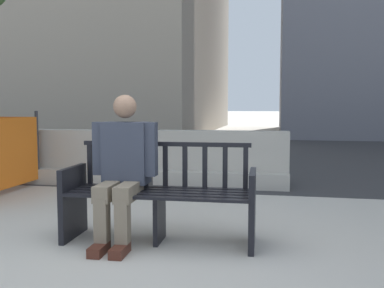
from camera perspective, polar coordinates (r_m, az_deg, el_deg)
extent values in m
plane|color=#B7B2A8|center=(3.55, -7.82, -14.96)|extent=(200.00, 200.00, 0.00)
cube|color=#333335|center=(11.96, 5.84, -0.75)|extent=(120.00, 12.00, 0.01)
cube|color=black|center=(4.13, -15.58, -7.47)|extent=(0.06, 0.51, 0.66)
cube|color=black|center=(3.75, 8.03, -8.60)|extent=(0.06, 0.51, 0.66)
cube|color=black|center=(3.88, -4.35, -9.70)|extent=(0.05, 0.32, 0.45)
cube|color=black|center=(3.61, -5.26, -7.17)|extent=(1.60, 0.11, 0.02)
cube|color=black|center=(3.72, -4.80, -6.80)|extent=(1.60, 0.11, 0.02)
cube|color=black|center=(3.83, -4.37, -6.46)|extent=(1.60, 0.11, 0.02)
cube|color=black|center=(3.94, -3.97, -6.13)|extent=(1.60, 0.11, 0.02)
cube|color=black|center=(4.05, -3.59, -5.82)|extent=(1.60, 0.11, 0.02)
cube|color=black|center=(4.00, -3.59, 0.00)|extent=(1.60, 0.08, 0.04)
cube|color=black|center=(4.26, -13.45, -2.66)|extent=(0.04, 0.03, 0.38)
cube|color=black|center=(4.19, -11.09, -2.74)|extent=(0.04, 0.03, 0.38)
cube|color=black|center=(4.13, -8.65, -2.82)|extent=(0.04, 0.03, 0.38)
cube|color=black|center=(4.07, -6.14, -2.90)|extent=(0.04, 0.03, 0.38)
cube|color=black|center=(4.03, -3.57, -2.97)|extent=(0.04, 0.03, 0.38)
cube|color=black|center=(3.99, -0.94, -3.04)|extent=(0.04, 0.03, 0.38)
cube|color=black|center=(3.96, 1.73, -3.10)|extent=(0.04, 0.03, 0.38)
cube|color=black|center=(3.94, 4.44, -3.16)|extent=(0.04, 0.03, 0.38)
cube|color=black|center=(3.93, 7.17, -3.21)|extent=(0.04, 0.03, 0.38)
cube|color=black|center=(4.05, -15.80, -3.17)|extent=(0.06, 0.46, 0.03)
cube|color=black|center=(3.67, 8.09, -3.89)|extent=(0.06, 0.46, 0.03)
cube|color=#383D4C|center=(3.94, -8.76, -1.16)|extent=(0.41, 0.25, 0.56)
sphere|color=#9E755B|center=(3.89, -8.93, 4.97)|extent=(0.21, 0.21, 0.21)
cube|color=#7F705B|center=(3.81, -11.03, -6.12)|extent=(0.15, 0.44, 0.14)
cube|color=#7F705B|center=(3.75, -8.44, -6.26)|extent=(0.15, 0.44, 0.14)
cube|color=#7F705B|center=(3.71, -11.90, -10.48)|extent=(0.11, 0.11, 0.45)
cube|color=#7F705B|center=(3.65, -9.23, -10.70)|extent=(0.11, 0.11, 0.45)
cube|color=#4C2319|center=(3.69, -12.32, -13.56)|extent=(0.12, 0.26, 0.08)
cube|color=#4C2319|center=(3.63, -9.60, -13.84)|extent=(0.12, 0.26, 0.08)
cube|color=#383D4C|center=(3.99, -12.25, -0.56)|extent=(0.09, 0.12, 0.48)
cube|color=#383D4C|center=(3.83, -5.43, -0.69)|extent=(0.09, 0.12, 0.48)
cube|color=#ADA89E|center=(6.58, 4.00, -4.50)|extent=(2.02, 0.73, 0.24)
cube|color=#ADA89E|center=(6.52, 4.03, -0.86)|extent=(2.01, 0.35, 0.60)
cube|color=#ADA89E|center=(7.21, -17.00, -3.87)|extent=(2.03, 0.77, 0.24)
cube|color=#ADA89E|center=(7.16, -17.09, -0.54)|extent=(2.01, 0.39, 0.60)
cylinder|color=#2D2D33|center=(6.99, -19.93, -0.51)|extent=(0.05, 0.05, 1.14)
cube|color=orange|center=(6.32, -23.66, -1.19)|extent=(0.03, 1.59, 0.96)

